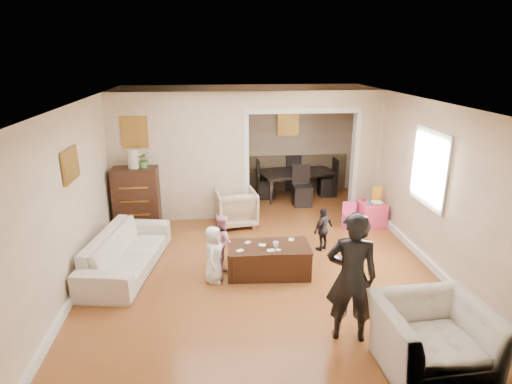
{
  "coord_description": "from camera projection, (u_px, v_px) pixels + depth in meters",
  "views": [
    {
      "loc": [
        -0.7,
        -6.72,
        3.31
      ],
      "look_at": [
        0.0,
        0.2,
        1.05
      ],
      "focal_mm": 30.21,
      "sensor_mm": 36.0,
      "label": 1
    }
  ],
  "objects": [
    {
      "name": "floor",
      "position": [
        257.0,
        253.0,
        7.44
      ],
      "size": [
        7.0,
        7.0,
        0.0
      ],
      "primitive_type": "plane",
      "color": "#995127",
      "rests_on": "ground"
    },
    {
      "name": "partition_left",
      "position": [
        180.0,
        158.0,
        8.61
      ],
      "size": [
        2.75,
        0.18,
        2.6
      ],
      "primitive_type": "cube",
      "color": "beige",
      "rests_on": "ground"
    },
    {
      "name": "partition_right",
      "position": [
        366.0,
        153.0,
        8.98
      ],
      "size": [
        0.55,
        0.18,
        2.6
      ],
      "primitive_type": "cube",
      "color": "beige",
      "rests_on": "ground"
    },
    {
      "name": "partition_header",
      "position": [
        303.0,
        99.0,
        8.5
      ],
      "size": [
        2.22,
        0.18,
        0.35
      ],
      "primitive_type": "cube",
      "color": "beige",
      "rests_on": "partition_right"
    },
    {
      "name": "window_pane",
      "position": [
        430.0,
        168.0,
        6.85
      ],
      "size": [
        0.03,
        0.95,
        1.1
      ],
      "primitive_type": "cube",
      "color": "white",
      "rests_on": "ground"
    },
    {
      "name": "framed_art_partition",
      "position": [
        134.0,
        132.0,
        8.27
      ],
      "size": [
        0.45,
        0.03,
        0.55
      ],
      "primitive_type": "cube",
      "color": "brown",
      "rests_on": "partition_left"
    },
    {
      "name": "framed_art_sofa_wall",
      "position": [
        71.0,
        165.0,
        6.06
      ],
      "size": [
        0.03,
        0.55,
        0.4
      ],
      "primitive_type": "cube",
      "color": "brown"
    },
    {
      "name": "framed_art_alcove",
      "position": [
        288.0,
        123.0,
        10.28
      ],
      "size": [
        0.45,
        0.03,
        0.55
      ],
      "primitive_type": "cube",
      "color": "brown"
    },
    {
      "name": "sofa",
      "position": [
        126.0,
        251.0,
        6.8
      ],
      "size": [
        1.19,
        2.26,
        0.63
      ],
      "primitive_type": "imported",
      "rotation": [
        0.0,
        0.0,
        1.4
      ],
      "color": "silver",
      "rests_on": "ground"
    },
    {
      "name": "armchair_back",
      "position": [
        236.0,
        208.0,
        8.58
      ],
      "size": [
        0.87,
        0.89,
        0.72
      ],
      "primitive_type": "imported",
      "rotation": [
        0.0,
        0.0,
        3.28
      ],
      "color": "tan",
      "rests_on": "ground"
    },
    {
      "name": "armchair_front",
      "position": [
        433.0,
        337.0,
        4.65
      ],
      "size": [
        1.21,
        1.07,
        0.76
      ],
      "primitive_type": "imported",
      "rotation": [
        0.0,
        0.0,
        0.05
      ],
      "color": "silver",
      "rests_on": "ground"
    },
    {
      "name": "dresser",
      "position": [
        137.0,
        197.0,
        8.45
      ],
      "size": [
        0.87,
        0.49,
        1.2
      ],
      "primitive_type": "cube",
      "color": "#321A0F",
      "rests_on": "ground"
    },
    {
      "name": "table_lamp",
      "position": [
        133.0,
        159.0,
        8.21
      ],
      "size": [
        0.22,
        0.22,
        0.36
      ],
      "primitive_type": "cylinder",
      "color": "beige",
      "rests_on": "dresser"
    },
    {
      "name": "potted_plant",
      "position": [
        144.0,
        159.0,
        8.24
      ],
      "size": [
        0.29,
        0.25,
        0.32
      ],
      "primitive_type": "imported",
      "color": "#4A7D37",
      "rests_on": "dresser"
    },
    {
      "name": "coffee_table",
      "position": [
        269.0,
        260.0,
        6.7
      ],
      "size": [
        1.3,
        0.71,
        0.47
      ],
      "primitive_type": "cube",
      "rotation": [
        0.0,
        0.0,
        -0.06
      ],
      "color": "#341B10",
      "rests_on": "ground"
    },
    {
      "name": "coffee_cup",
      "position": [
        276.0,
        244.0,
        6.57
      ],
      "size": [
        0.1,
        0.1,
        0.08
      ],
      "primitive_type": "imported",
      "rotation": [
        0.0,
        0.0,
        -0.06
      ],
      "color": "white",
      "rests_on": "coffee_table"
    },
    {
      "name": "play_table",
      "position": [
        371.0,
        214.0,
        8.62
      ],
      "size": [
        0.51,
        0.51,
        0.47
      ],
      "primitive_type": "cube",
      "rotation": [
        0.0,
        0.0,
        0.05
      ],
      "color": "#DC3963",
      "rests_on": "ground"
    },
    {
      "name": "cereal_box",
      "position": [
        377.0,
        194.0,
        8.6
      ],
      "size": [
        0.2,
        0.08,
        0.3
      ],
      "primitive_type": "cube",
      "rotation": [
        0.0,
        0.0,
        0.05
      ],
      "color": "yellow",
      "rests_on": "play_table"
    },
    {
      "name": "cyan_cup",
      "position": [
        368.0,
        202.0,
        8.47
      ],
      "size": [
        0.08,
        0.08,
        0.08
      ],
      "primitive_type": "cylinder",
      "color": "#24B4B3",
      "rests_on": "play_table"
    },
    {
      "name": "toy_block",
      "position": [
        364.0,
        200.0,
        8.64
      ],
      "size": [
        0.1,
        0.09,
        0.05
      ],
      "primitive_type": "cube",
      "rotation": [
        0.0,
        0.0,
        0.39
      ],
      "color": "red",
      "rests_on": "play_table"
    },
    {
      "name": "play_bowl",
      "position": [
        377.0,
        203.0,
        8.43
      ],
      "size": [
        0.24,
        0.24,
        0.06
      ],
      "primitive_type": "imported",
      "rotation": [
        0.0,
        0.0,
        0.05
      ],
      "color": "white",
      "rests_on": "play_table"
    },
    {
      "name": "dining_table",
      "position": [
        297.0,
        184.0,
        10.3
      ],
      "size": [
        1.93,
        1.33,
        0.62
      ],
      "primitive_type": "imported",
      "rotation": [
        0.0,
        0.0,
        0.22
      ],
      "color": "black",
      "rests_on": "ground"
    },
    {
      "name": "adult_person",
      "position": [
        351.0,
        277.0,
        5.01
      ],
      "size": [
        0.66,
        0.5,
        1.63
      ],
      "primitive_type": "imported",
      "rotation": [
        0.0,
        0.0,
        2.94
      ],
      "color": "black",
      "rests_on": "ground"
    },
    {
      "name": "child_kneel_a",
      "position": [
        214.0,
        254.0,
        6.41
      ],
      "size": [
        0.38,
        0.49,
        0.88
      ],
      "primitive_type": "imported",
      "rotation": [
        0.0,
        0.0,
        1.33
      ],
      "color": "white",
      "rests_on": "ground"
    },
    {
      "name": "child_kneel_b",
      "position": [
        223.0,
        241.0,
        6.85
      ],
      "size": [
        0.45,
        0.51,
        0.89
      ],
      "primitive_type": "imported",
      "rotation": [
        0.0,
        0.0,
        1.86
      ],
      "color": "pink",
      "rests_on": "ground"
    },
    {
      "name": "child_toddler",
      "position": [
        323.0,
        229.0,
        7.46
      ],
      "size": [
        0.48,
        0.42,
        0.78
      ],
      "primitive_type": "imported",
      "rotation": [
        0.0,
        0.0,
        -2.51
      ],
      "color": "black",
      "rests_on": "ground"
    },
    {
      "name": "craft_papers",
      "position": [
        265.0,
        246.0,
        6.61
      ],
      "size": [
        0.95,
        0.46,
        0.0
      ],
      "color": "white",
      "rests_on": "coffee_table"
    }
  ]
}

